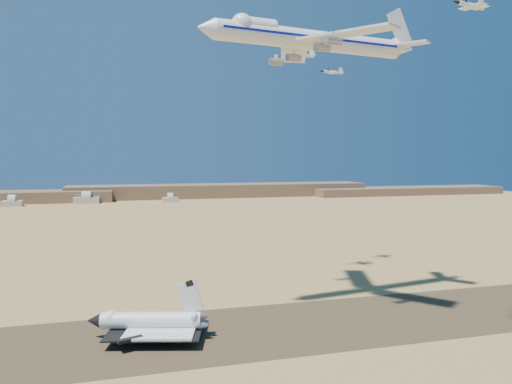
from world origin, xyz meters
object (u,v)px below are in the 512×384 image
object	(u,v)px
carrier_747	(306,39)
crew_a	(179,342)
crew_b	(179,341)
crew_c	(177,339)
chase_jet_e	(332,72)
shuttle	(150,323)
chase_jet_d	(300,55)
chase_jet_a	(470,5)

from	to	relation	value
carrier_747	crew_a	bearing A→B (deg)	-163.53
crew_b	crew_c	size ratio (longest dim) A/B	0.89
carrier_747	chase_jet_e	bearing A→B (deg)	48.93
carrier_747	crew_a	size ratio (longest dim) A/B	51.21
shuttle	chase_jet_e	distance (m)	154.34
chase_jet_d	crew_c	bearing A→B (deg)	-134.29
chase_jet_a	crew_b	bearing A→B (deg)	149.58
shuttle	chase_jet_d	world-z (taller)	chase_jet_d
crew_c	chase_jet_e	xyz separation A→B (m)	(87.86, 82.03, 97.72)
crew_a	chase_jet_e	xyz separation A→B (m)	(87.61, 85.10, 97.72)
crew_b	chase_jet_e	size ratio (longest dim) A/B	0.11
crew_c	chase_jet_d	distance (m)	138.69
shuttle	chase_jet_a	distance (m)	134.08
carrier_747	crew_c	world-z (taller)	carrier_747
shuttle	carrier_747	xyz separation A→B (m)	(57.35, 15.58, 93.52)
crew_c	chase_jet_a	distance (m)	131.00
crew_a	crew_b	xyz separation A→B (m)	(0.19, 1.02, -0.09)
chase_jet_a	chase_jet_e	size ratio (longest dim) A/B	0.96
chase_jet_d	crew_a	bearing A→B (deg)	-132.91
chase_jet_a	chase_jet_e	world-z (taller)	chase_jet_a
chase_jet_a	chase_jet_d	xyz separation A→B (m)	(-16.59, 93.13, 2.93)
chase_jet_a	chase_jet_d	world-z (taller)	chase_jet_d
crew_a	chase_jet_e	world-z (taller)	chase_jet_e
carrier_747	chase_jet_a	bearing A→B (deg)	-64.25
chase_jet_a	chase_jet_e	distance (m)	107.68
crew_a	chase_jet_e	size ratio (longest dim) A/B	0.12
crew_b	carrier_747	bearing A→B (deg)	-68.61
chase_jet_e	chase_jet_d	bearing A→B (deg)	-158.26
shuttle	crew_a	size ratio (longest dim) A/B	21.48
crew_b	crew_c	bearing A→B (deg)	8.62
crew_c	carrier_747	bearing A→B (deg)	-113.52
crew_a	chase_jet_d	distance (m)	140.10
crew_b	chase_jet_e	world-z (taller)	chase_jet_e
chase_jet_e	crew_b	bearing A→B (deg)	-146.91
shuttle	crew_b	size ratio (longest dim) A/B	23.98
carrier_747	crew_c	bearing A→B (deg)	-166.59
carrier_747	chase_jet_e	size ratio (longest dim) A/B	6.32
chase_jet_e	shuttle	bearing A→B (deg)	-151.95
crew_c	chase_jet_a	world-z (taller)	chase_jet_a
carrier_747	chase_jet_a	xyz separation A→B (m)	(32.23, -46.15, 1.45)
crew_c	chase_jet_d	world-z (taller)	chase_jet_d
carrier_747	shuttle	bearing A→B (deg)	-173.98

